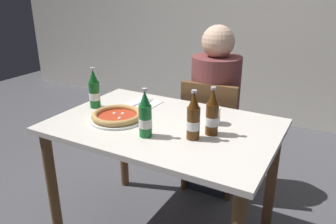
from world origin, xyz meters
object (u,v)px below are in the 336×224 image
(pizza_margherita_near, at_px, (117,116))
(paper_cup, at_px, (213,115))
(dining_table_main, at_px, (164,143))
(beer_bottle_extra, at_px, (94,91))
(napkin_with_cutlery, at_px, (144,104))
(chair_behind_table, at_px, (212,130))
(beer_bottle_left, at_px, (145,117))
(diner_seated, at_px, (214,114))
(beer_bottle_center, at_px, (193,119))
(beer_bottle_right, at_px, (212,115))

(pizza_margherita_near, distance_m, paper_cup, 0.53)
(dining_table_main, distance_m, beer_bottle_extra, 0.54)
(beer_bottle_extra, distance_m, napkin_with_cutlery, 0.31)
(chair_behind_table, distance_m, beer_bottle_extra, 0.88)
(beer_bottle_left, bearing_deg, paper_cup, 53.13)
(beer_bottle_left, bearing_deg, pizza_margherita_near, 157.89)
(beer_bottle_left, bearing_deg, napkin_with_cutlery, 124.00)
(dining_table_main, height_order, beer_bottle_left, beer_bottle_left)
(diner_seated, bearing_deg, pizza_margherita_near, -111.73)
(beer_bottle_center, relative_size, beer_bottle_extra, 1.00)
(beer_bottle_right, xyz_separation_m, napkin_with_cutlery, (-0.54, 0.21, -0.10))
(dining_table_main, height_order, pizza_margherita_near, pizza_margherita_near)
(dining_table_main, xyz_separation_m, beer_bottle_right, (0.28, 0.00, 0.22))
(diner_seated, distance_m, beer_bottle_left, 0.88)
(beer_bottle_extra, bearing_deg, pizza_margherita_near, -22.26)
(pizza_margherita_near, bearing_deg, paper_cup, 23.18)
(napkin_with_cutlery, distance_m, paper_cup, 0.51)
(beer_bottle_left, height_order, beer_bottle_extra, same)
(pizza_margherita_near, xyz_separation_m, beer_bottle_right, (0.53, 0.08, 0.08))
(beer_bottle_left, bearing_deg, dining_table_main, 90.17)
(beer_bottle_right, bearing_deg, beer_bottle_extra, 178.40)
(beer_bottle_left, relative_size, beer_bottle_extra, 1.00)
(chair_behind_table, xyz_separation_m, napkin_with_cutlery, (-0.31, -0.40, 0.27))
(beer_bottle_center, relative_size, napkin_with_cutlery, 1.30)
(beer_bottle_center, xyz_separation_m, beer_bottle_right, (0.06, 0.09, 0.00))
(beer_bottle_left, relative_size, paper_cup, 2.60)
(dining_table_main, bearing_deg, paper_cup, 29.42)
(napkin_with_cutlery, bearing_deg, beer_bottle_right, -21.52)
(diner_seated, height_order, beer_bottle_right, diner_seated)
(napkin_with_cutlery, xyz_separation_m, paper_cup, (0.50, -0.08, 0.04))
(pizza_margherita_near, relative_size, napkin_with_cutlery, 1.61)
(chair_behind_table, xyz_separation_m, beer_bottle_left, (-0.05, -0.79, 0.37))
(beer_bottle_right, distance_m, napkin_with_cutlery, 0.59)
(diner_seated, distance_m, beer_bottle_center, 0.82)
(chair_behind_table, height_order, beer_bottle_center, beer_bottle_center)
(dining_table_main, distance_m, chair_behind_table, 0.63)
(dining_table_main, relative_size, paper_cup, 12.63)
(beer_bottle_left, bearing_deg, beer_bottle_center, 22.11)
(beer_bottle_extra, bearing_deg, chair_behind_table, 47.60)
(napkin_with_cutlery, bearing_deg, beer_bottle_extra, -139.84)
(dining_table_main, distance_m, diner_seated, 0.66)
(diner_seated, relative_size, pizza_margherita_near, 3.95)
(pizza_margherita_near, xyz_separation_m, beer_bottle_left, (0.25, -0.10, 0.08))
(diner_seated, bearing_deg, paper_cup, -70.06)
(pizza_margherita_near, bearing_deg, beer_bottle_extra, 157.74)
(dining_table_main, xyz_separation_m, beer_bottle_left, (0.00, -0.18, 0.22))
(dining_table_main, relative_size, beer_bottle_extra, 4.86)
(beer_bottle_left, xyz_separation_m, paper_cup, (0.23, 0.31, -0.06))
(beer_bottle_right, distance_m, beer_bottle_extra, 0.77)
(chair_behind_table, bearing_deg, dining_table_main, 80.95)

